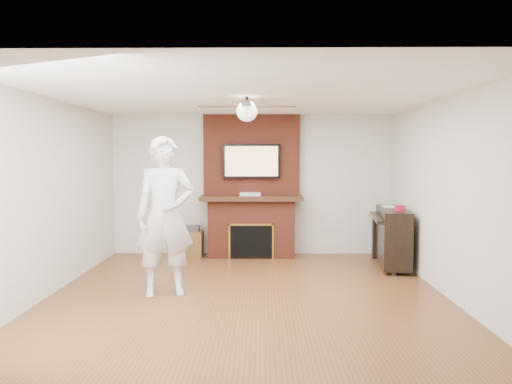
{
  "coord_description": "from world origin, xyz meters",
  "views": [
    {
      "loc": [
        0.2,
        -6.23,
        1.75
      ],
      "look_at": [
        0.1,
        0.9,
        1.25
      ],
      "focal_mm": 35.0,
      "sensor_mm": 36.0,
      "label": 1
    }
  ],
  "objects_px": {
    "person": "(165,216)",
    "fireplace": "(252,200)",
    "side_table": "(189,242)",
    "piano": "(392,236)"
  },
  "relations": [
    {
      "from": "fireplace",
      "to": "side_table",
      "type": "xyz_separation_m",
      "value": [
        -1.1,
        -0.07,
        -0.75
      ]
    },
    {
      "from": "person",
      "to": "piano",
      "type": "relative_size",
      "value": 1.38
    },
    {
      "from": "fireplace",
      "to": "side_table",
      "type": "distance_m",
      "value": 1.33
    },
    {
      "from": "fireplace",
      "to": "person",
      "type": "relative_size",
      "value": 1.24
    },
    {
      "from": "piano",
      "to": "person",
      "type": "bearing_deg",
      "value": -145.38
    },
    {
      "from": "person",
      "to": "side_table",
      "type": "distance_m",
      "value": 2.58
    },
    {
      "from": "piano",
      "to": "fireplace",
      "type": "bearing_deg",
      "value": 167.2
    },
    {
      "from": "fireplace",
      "to": "side_table",
      "type": "relative_size",
      "value": 4.65
    },
    {
      "from": "person",
      "to": "side_table",
      "type": "xyz_separation_m",
      "value": [
        -0.06,
        2.47,
        -0.76
      ]
    },
    {
      "from": "person",
      "to": "fireplace",
      "type": "bearing_deg",
      "value": 53.32
    }
  ]
}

